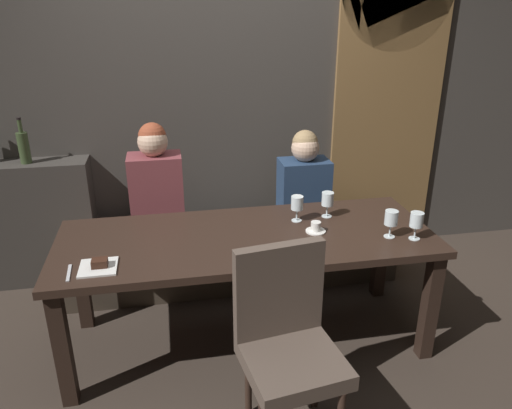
# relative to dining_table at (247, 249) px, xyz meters

# --- Properties ---
(ground) EXTENTS (9.00, 9.00, 0.00)m
(ground) POSITION_rel_dining_table_xyz_m (0.00, 0.00, -0.65)
(ground) COLOR #382D26
(back_wall_tiled) EXTENTS (6.00, 0.12, 3.00)m
(back_wall_tiled) POSITION_rel_dining_table_xyz_m (0.00, 1.22, 0.85)
(back_wall_tiled) COLOR #423D38
(back_wall_tiled) RESTS_ON ground
(arched_door) EXTENTS (0.90, 0.05, 2.55)m
(arched_door) POSITION_rel_dining_table_xyz_m (1.35, 1.15, 0.71)
(arched_door) COLOR olive
(arched_door) RESTS_ON ground
(back_counter) EXTENTS (1.10, 0.28, 0.95)m
(back_counter) POSITION_rel_dining_table_xyz_m (-1.55, 1.04, -0.18)
(back_counter) COLOR #38342F
(back_counter) RESTS_ON ground
(dining_table) EXTENTS (2.20, 0.84, 0.74)m
(dining_table) POSITION_rel_dining_table_xyz_m (0.00, 0.00, 0.00)
(dining_table) COLOR black
(dining_table) RESTS_ON ground
(banquette_bench) EXTENTS (2.50, 0.44, 0.45)m
(banquette_bench) POSITION_rel_dining_table_xyz_m (0.00, 0.70, -0.42)
(banquette_bench) COLOR #40352A
(banquette_bench) RESTS_ON ground
(chair_near_side) EXTENTS (0.50, 0.50, 0.98)m
(chair_near_side) POSITION_rel_dining_table_xyz_m (0.07, -0.72, -0.09)
(chair_near_side) COLOR #302119
(chair_near_side) RESTS_ON ground
(diner_redhead) EXTENTS (0.36, 0.24, 0.83)m
(diner_redhead) POSITION_rel_dining_table_xyz_m (-0.52, 0.68, 0.19)
(diner_redhead) COLOR brown
(diner_redhead) RESTS_ON banquette_bench
(diner_bearded) EXTENTS (0.36, 0.24, 0.72)m
(diner_bearded) POSITION_rel_dining_table_xyz_m (0.55, 0.71, 0.14)
(diner_bearded) COLOR navy
(diner_bearded) RESTS_ON banquette_bench
(wine_bottle_pale_label) EXTENTS (0.08, 0.08, 0.33)m
(wine_bottle_pale_label) POSITION_rel_dining_table_xyz_m (-1.41, 1.02, 0.42)
(wine_bottle_pale_label) COLOR #384728
(wine_bottle_pale_label) RESTS_ON back_counter
(wine_glass_far_left) EXTENTS (0.08, 0.08, 0.16)m
(wine_glass_far_left) POSITION_rel_dining_table_xyz_m (0.94, -0.22, 0.20)
(wine_glass_far_left) COLOR silver
(wine_glass_far_left) RESTS_ON dining_table
(wine_glass_center_front) EXTENTS (0.08, 0.08, 0.16)m
(wine_glass_center_front) POSITION_rel_dining_table_xyz_m (0.34, 0.15, 0.20)
(wine_glass_center_front) COLOR silver
(wine_glass_center_front) RESTS_ON dining_table
(wine_glass_end_left) EXTENTS (0.08, 0.08, 0.16)m
(wine_glass_end_left) POSITION_rel_dining_table_xyz_m (0.81, -0.17, 0.20)
(wine_glass_end_left) COLOR silver
(wine_glass_end_left) RESTS_ON dining_table
(wine_glass_far_right) EXTENTS (0.08, 0.08, 0.16)m
(wine_glass_far_right) POSITION_rel_dining_table_xyz_m (0.55, 0.18, 0.20)
(wine_glass_far_right) COLOR silver
(wine_glass_far_right) RESTS_ON dining_table
(espresso_cup) EXTENTS (0.12, 0.12, 0.06)m
(espresso_cup) POSITION_rel_dining_table_xyz_m (0.41, -0.03, 0.11)
(espresso_cup) COLOR white
(espresso_cup) RESTS_ON dining_table
(dessert_plate) EXTENTS (0.19, 0.19, 0.05)m
(dessert_plate) POSITION_rel_dining_table_xyz_m (-0.81, -0.24, 0.10)
(dessert_plate) COLOR white
(dessert_plate) RESTS_ON dining_table
(fork_on_table) EXTENTS (0.03, 0.17, 0.01)m
(fork_on_table) POSITION_rel_dining_table_xyz_m (-0.96, -0.27, 0.09)
(fork_on_table) COLOR silver
(fork_on_table) RESTS_ON dining_table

